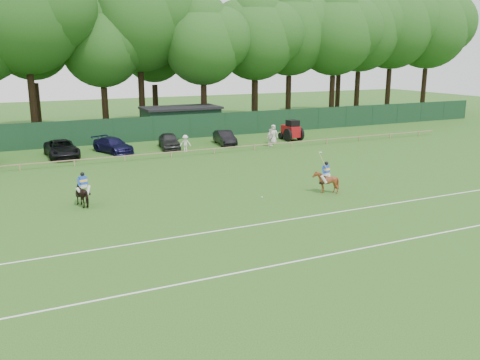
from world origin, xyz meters
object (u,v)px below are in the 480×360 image
spectator_mid (270,138)px  tractor (291,131)px  suv_black (62,149)px  spectator_left (185,143)px  sedan_navy (113,145)px  horse_dark (84,194)px  estate_black (225,138)px  polo_ball (262,197)px  hatch_grey (169,141)px  spectator_right (273,134)px  utility_shed (181,120)px  horse_chestnut (326,182)px

spectator_mid → tractor: size_ratio=0.67×
suv_black → spectator_left: (10.42, -2.17, 0.04)m
sedan_navy → spectator_mid: bearing=-33.6°
horse_dark → estate_black: horse_dark is taller
tractor → polo_ball: bearing=-126.6°
tractor → spectator_left: bearing=-174.1°
hatch_grey → polo_ball: bearing=-80.5°
spectator_right → utility_shed: size_ratio=0.23×
horse_dark → utility_shed: 27.50m
hatch_grey → utility_shed: 8.79m
suv_black → utility_shed: (13.47, 7.96, 0.81)m
estate_black → polo_ball: (-5.54, -18.51, -0.62)m
horse_dark → sedan_navy: size_ratio=0.36×
estate_black → polo_ball: size_ratio=45.14×
spectator_right → tractor: 3.10m
suv_black → polo_ball: (9.66, -18.64, -0.68)m
sedan_navy → horse_chestnut: bearing=-85.5°
spectator_left → estate_black: bearing=45.9°
estate_black → tractor: (7.23, -0.55, 0.32)m
suv_black → spectator_right: 19.69m
utility_shed → polo_ball: bearing=-98.2°
polo_ball → spectator_left: bearing=87.3°
horse_chestnut → utility_shed: size_ratio=0.17×
horse_dark → spectator_right: bearing=-164.0°
spectator_mid → tractor: bearing=1.4°
estate_black → spectator_left: (-4.78, -2.04, 0.10)m
horse_chestnut → utility_shed: utility_shed is taller
utility_shed → horse_dark: bearing=-120.6°
sedan_navy → utility_shed: bearing=19.2°
spectator_left → suv_black: bearing=-169.0°
utility_shed → tractor: 12.45m
horse_chestnut → spectator_mid: size_ratio=0.86×
horse_dark → horse_chestnut: 14.80m
horse_chestnut → hatch_grey: horse_chestnut is taller
suv_black → spectator_right: (19.60, -1.94, 0.23)m
horse_chestnut → utility_shed: (-0.37, 27.30, 0.81)m
sedan_navy → polo_ball: 19.58m
horse_dark → spectator_mid: bearing=-164.8°
estate_black → utility_shed: size_ratio=0.48×
suv_black → polo_ball: suv_black is taller
spectator_left → polo_ball: size_ratio=17.06×
estate_black → spectator_mid: spectator_mid is taller
spectator_left → utility_shed: utility_shed is taller
hatch_grey → sedan_navy: bearing=-171.8°
polo_ball → horse_dark: bearing=164.0°
tractor → hatch_grey: bearing=175.3°
horse_dark → suv_black: size_ratio=0.32×
hatch_grey → spectator_left: (0.81, -2.27, 0.04)m
horse_dark → estate_black: 22.13m
suv_black → hatch_grey: size_ratio=1.24×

